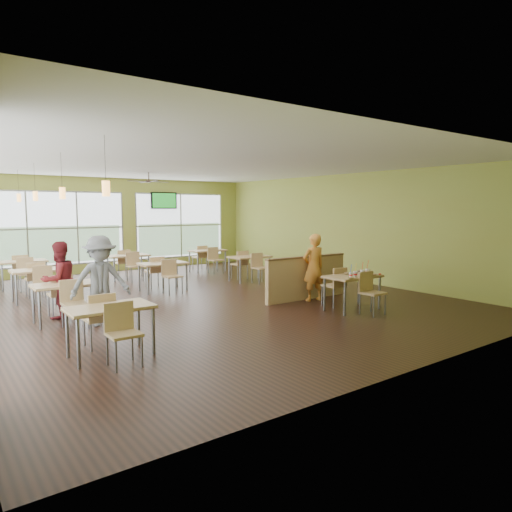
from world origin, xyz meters
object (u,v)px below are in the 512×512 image
object	(u,v)px
man_plaid	(314,267)
food_basket	(363,272)
main_table	(353,281)
half_wall_divider	(306,277)

from	to	relation	value
man_plaid	food_basket	size ratio (longest dim) A/B	6.22
man_plaid	food_basket	world-z (taller)	man_plaid
food_basket	main_table	bearing A→B (deg)	-167.63
half_wall_divider	food_basket	distance (m)	1.45
food_basket	man_plaid	bearing A→B (deg)	111.17
main_table	food_basket	distance (m)	0.47
main_table	man_plaid	xyz separation A→B (m)	(0.01, 1.21, 0.16)
main_table	man_plaid	world-z (taller)	man_plaid
man_plaid	main_table	bearing A→B (deg)	97.46
man_plaid	food_basket	xyz separation A→B (m)	(0.43, -1.12, -0.01)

